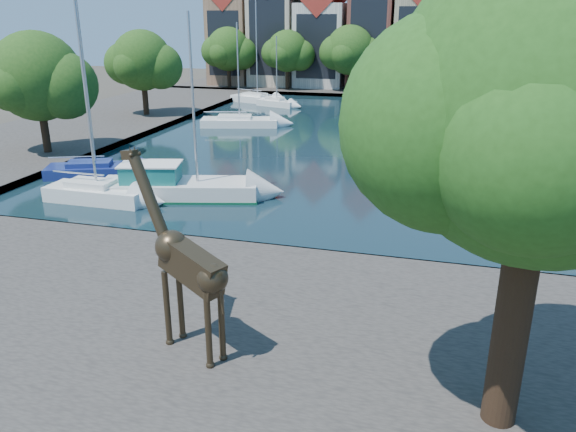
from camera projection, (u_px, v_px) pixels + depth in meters
name	position (u px, v px, depth m)	size (l,w,h in m)	color
ground	(292.00, 257.00, 23.67)	(160.00, 160.00, 0.00)	#38332B
water_basin	(368.00, 140.00, 45.44)	(38.00, 50.00, 0.08)	black
near_quay	(233.00, 338.00, 17.23)	(50.00, 14.00, 0.50)	#433F3A
far_quay	(400.00, 89.00, 74.42)	(60.00, 16.00, 0.50)	#433F3A
left_quay	(96.00, 123.00, 51.54)	(14.00, 52.00, 0.50)	#433F3A
plane_tree	(550.00, 120.00, 11.01)	(8.32, 6.40, 10.62)	#332114
townhouse_west_end	(235.00, 32.00, 77.69)	(5.44, 9.18, 14.93)	#8E684D
townhouse_west_mid	(277.00, 25.00, 75.91)	(5.94, 9.18, 16.79)	#C4B197
townhouse_west_inner	(323.00, 33.00, 74.60)	(6.43, 9.18, 15.15)	beige
townhouse_center	(373.00, 25.00, 72.65)	(5.44, 9.18, 16.93)	brown
townhouse_east_inner	(420.00, 30.00, 71.39)	(5.94, 9.18, 15.79)	tan
townhouse_east_mid	(473.00, 27.00, 69.65)	(6.43, 9.18, 16.65)	beige
townhouse_east_end	(528.00, 36.00, 68.39)	(5.44, 9.18, 14.43)	brown
far_tree_far_west	(229.00, 51.00, 73.16)	(7.28, 5.60, 7.68)	#332114
far_tree_west	(288.00, 52.00, 71.23)	(6.76, 5.20, 7.36)	#332114
far_tree_mid_west	(351.00, 52.00, 69.17)	(7.80, 6.00, 8.00)	#332114
far_tree_mid_east	(417.00, 54.00, 67.25)	(7.02, 5.40, 7.52)	#332114
far_tree_east	(487.00, 55.00, 65.24)	(7.54, 5.80, 7.84)	#332114
far_tree_far_east	(561.00, 57.00, 63.32)	(6.76, 5.20, 7.36)	#332114
side_tree_left_near	(39.00, 80.00, 37.86)	(7.80, 6.00, 8.20)	#332114
side_tree_left_far	(143.00, 62.00, 52.67)	(7.28, 5.60, 7.88)	#332114
giraffe_statue	(184.00, 261.00, 15.39)	(3.69, 2.05, 5.59)	#332819
motorsailer	(174.00, 184.00, 30.83)	(8.97, 4.59, 9.73)	silver
sailboat_left_a	(97.00, 190.00, 30.24)	(5.63, 2.03, 10.39)	white
sailboat_left_b	(96.00, 167.00, 35.09)	(6.33, 4.17, 10.85)	navy
sailboat_left_c	(240.00, 120.00, 50.74)	(7.22, 4.06, 8.92)	white
sailboat_left_d	(277.00, 102.00, 61.67)	(4.72, 2.89, 7.40)	silver
sailboat_left_e	(257.00, 97.00, 64.48)	(6.57, 3.93, 11.42)	white
sailboat_right_b	(549.00, 176.00, 32.99)	(7.05, 2.57, 12.28)	navy
sailboat_right_c	(518.00, 125.00, 48.03)	(6.27, 3.43, 9.93)	white
sailboat_right_d	(538.00, 108.00, 56.76)	(6.94, 4.22, 10.72)	silver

